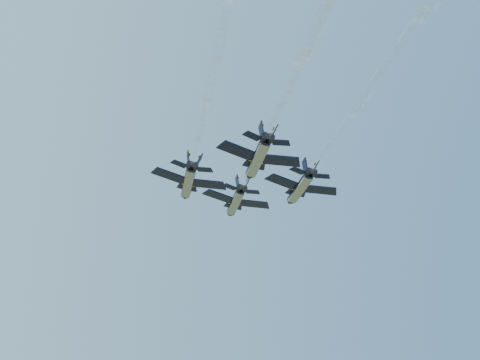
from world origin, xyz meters
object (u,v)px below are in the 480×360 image
jet_lead (235,202)px  jet_right (300,188)px  jet_slot (258,158)px  jet_left (188,182)px

jet_lead → jet_right: 13.16m
jet_lead → jet_slot: (-8.16, -20.65, 0.00)m
jet_lead → jet_left: 13.32m
jet_right → jet_slot: 15.51m
jet_left → jet_slot: same height
jet_right → jet_left: bearing=-179.1°
jet_lead → jet_left: same height
jet_lead → jet_right: size_ratio=1.00×
jet_lead → jet_slot: same height
jet_left → jet_slot: 14.96m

